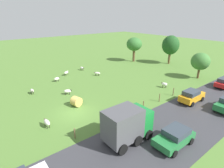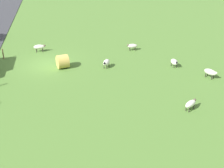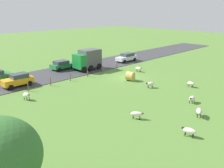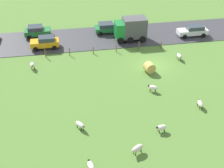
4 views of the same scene
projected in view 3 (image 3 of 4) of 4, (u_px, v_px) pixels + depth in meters
ground_plane at (127, 77)px, 36.61m from camera, size 160.00×160.00×0.00m
road_strip at (88, 67)px, 42.87m from camera, size 8.00×80.00×0.06m
sheep_0 at (150, 84)px, 31.55m from camera, size 0.99×1.18×0.78m
sheep_1 at (192, 98)px, 26.54m from camera, size 0.63×1.10×0.77m
sheep_2 at (189, 131)px, 19.52m from camera, size 1.26×0.71×0.74m
sheep_3 at (191, 83)px, 31.88m from camera, size 1.19×0.56×0.73m
sheep_4 at (199, 111)px, 23.10m from camera, size 1.03×1.27×0.82m
sheep_5 at (26, 95)px, 27.33m from camera, size 1.08×0.72×0.86m
sheep_6 at (138, 69)px, 39.54m from camera, size 1.28×0.50×0.80m
sheep_7 at (137, 114)px, 22.64m from camera, size 1.21×1.01×0.73m
hay_bale_0 at (130, 76)px, 34.74m from camera, size 1.31×1.48×1.27m
fence_post_0 at (117, 66)px, 41.00m from camera, size 0.12×0.12×1.08m
fence_post_1 at (103, 69)px, 38.82m from camera, size 0.12×0.12×1.28m
fence_post_2 at (88, 73)px, 36.69m from camera, size 0.12×0.12×1.10m
fence_post_3 at (70, 77)px, 34.55m from camera, size 0.12×0.12×1.05m
fence_post_4 at (51, 82)px, 32.38m from camera, size 0.12×0.12×1.16m
fence_post_5 at (28, 87)px, 30.22m from camera, size 0.12×0.12×1.19m
truck_0 at (88, 59)px, 40.42m from camera, size 2.63×4.51×3.33m
car_0 at (127, 57)px, 47.03m from camera, size 1.93×4.52×1.58m
car_3 at (62, 65)px, 40.80m from camera, size 2.19×3.98×1.53m
car_7 at (18, 80)px, 31.98m from camera, size 1.95×3.92×1.67m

